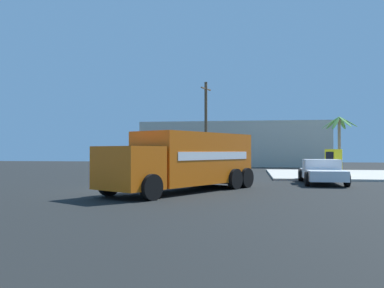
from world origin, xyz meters
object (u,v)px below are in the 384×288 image
(delivery_truck, at_px, (185,160))
(utility_pole, at_px, (206,124))
(pickup_white, at_px, (322,171))
(vending_machine_red, at_px, (333,162))
(palm_tree_far, at_px, (339,133))

(delivery_truck, relative_size, utility_pole, 0.94)
(pickup_white, height_order, vending_machine_red, vending_machine_red)
(delivery_truck, height_order, pickup_white, delivery_truck)
(utility_pole, bearing_deg, delivery_truck, -85.80)
(pickup_white, xyz_separation_m, palm_tree_far, (3.79, 13.66, 2.73))
(vending_machine_red, bearing_deg, delivery_truck, -128.04)
(pickup_white, distance_m, palm_tree_far, 14.43)
(pickup_white, bearing_deg, utility_pole, 116.53)
(pickup_white, height_order, palm_tree_far, palm_tree_far)
(pickup_white, bearing_deg, palm_tree_far, 74.50)
(pickup_white, relative_size, vending_machine_red, 2.83)
(vending_machine_red, height_order, utility_pole, utility_pole)
(vending_machine_red, height_order, palm_tree_far, palm_tree_far)
(delivery_truck, bearing_deg, utility_pole, 94.20)
(delivery_truck, xyz_separation_m, utility_pole, (-1.67, 22.72, 3.21))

